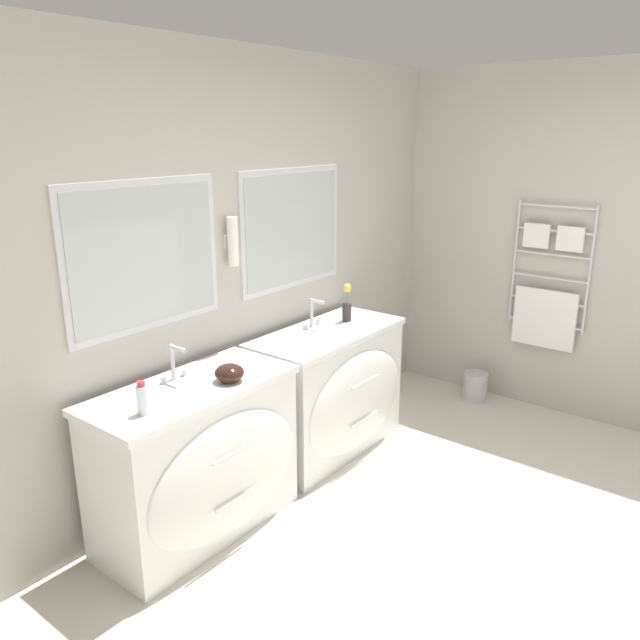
% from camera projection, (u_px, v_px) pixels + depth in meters
% --- Properties ---
extents(ground_plane, '(16.00, 16.00, 0.00)m').
position_uv_depth(ground_plane, '(559.00, 597.00, 2.96)').
color(ground_plane, beige).
extents(wall_back, '(5.76, 0.14, 2.60)m').
position_uv_depth(wall_back, '(236.00, 270.00, 3.81)').
color(wall_back, '#B2ADA3').
rests_on(wall_back, ground_plane).
extents(wall_right, '(0.13, 4.09, 2.60)m').
position_uv_depth(wall_right, '(545.00, 245.00, 4.72)').
color(wall_right, '#B2ADA3').
rests_on(wall_right, ground_plane).
extents(vanity_left, '(1.14, 0.57, 0.86)m').
position_uv_depth(vanity_left, '(200.00, 460.00, 3.33)').
color(vanity_left, white).
rests_on(vanity_left, ground_plane).
extents(vanity_right, '(1.14, 0.57, 0.86)m').
position_uv_depth(vanity_right, '(331.00, 391.00, 4.21)').
color(vanity_right, white).
rests_on(vanity_right, ground_plane).
extents(faucet_left, '(0.17, 0.12, 0.20)m').
position_uv_depth(faucet_left, '(174.00, 363.00, 3.27)').
color(faucet_left, silver).
rests_on(faucet_left, vanity_left).
extents(faucet_right, '(0.17, 0.12, 0.20)m').
position_uv_depth(faucet_right, '(313.00, 314.00, 4.15)').
color(faucet_right, silver).
rests_on(faucet_right, vanity_right).
extents(toiletry_bottle, '(0.06, 0.06, 0.16)m').
position_uv_depth(toiletry_bottle, '(142.00, 399.00, 2.88)').
color(toiletry_bottle, silver).
rests_on(toiletry_bottle, vanity_left).
extents(amenity_bowl, '(0.16, 0.16, 0.09)m').
position_uv_depth(amenity_bowl, '(229.00, 373.00, 3.27)').
color(amenity_bowl, black).
rests_on(amenity_bowl, vanity_left).
extents(flower_vase, '(0.06, 0.06, 0.26)m').
position_uv_depth(flower_vase, '(347.00, 305.00, 4.29)').
color(flower_vase, '#332D2D').
rests_on(flower_vase, vanity_right).
extents(waste_bin, '(0.20, 0.20, 0.23)m').
position_uv_depth(waste_bin, '(475.00, 386.00, 5.09)').
color(waste_bin, '#B7B7BC').
rests_on(waste_bin, ground_plane).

